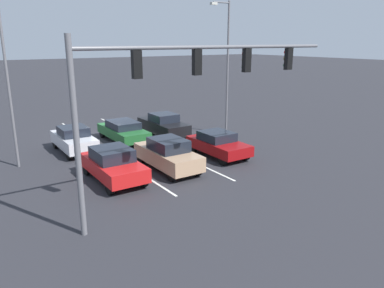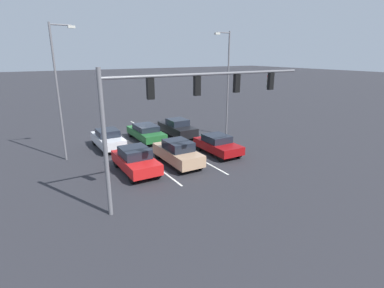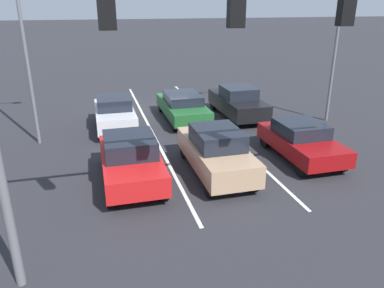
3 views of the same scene
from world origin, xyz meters
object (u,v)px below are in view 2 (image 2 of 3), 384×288
car_tan_midlane_front (178,153)px  car_black_leftlane_second (177,128)px  car_red_rightlane_front (136,160)px  traffic_signal_gantry (185,99)px  street_lamp_right_shoulder (59,86)px  car_darkgreen_midlane_second (146,132)px  street_lamp_left_shoulder (227,79)px  car_silver_rightlane_second (108,139)px  car_maroon_leftlane_front (218,144)px

car_tan_midlane_front → car_black_leftlane_second: (-3.26, -6.22, -0.01)m
car_red_rightlane_front → traffic_signal_gantry: 6.19m
street_lamp_right_shoulder → car_darkgreen_midlane_second: bearing=-165.5°
car_tan_midlane_front → street_lamp_left_shoulder: bearing=-148.5°
car_silver_rightlane_second → street_lamp_right_shoulder: bearing=18.7°
car_tan_midlane_front → car_red_rightlane_front: (2.96, -0.08, -0.01)m
car_black_leftlane_second → traffic_signal_gantry: (5.06, 10.45, 4.29)m
car_maroon_leftlane_front → street_lamp_left_shoulder: size_ratio=0.45×
street_lamp_right_shoulder → street_lamp_left_shoulder: (-13.56, 0.32, -0.05)m
car_maroon_leftlane_front → street_lamp_left_shoulder: 7.03m
car_tan_midlane_front → car_silver_rightlane_second: (3.07, -5.87, -0.03)m
car_maroon_leftlane_front → street_lamp_left_shoulder: bearing=-132.7°
car_tan_midlane_front → car_red_rightlane_front: bearing=-1.5°
car_darkgreen_midlane_second → traffic_signal_gantry: 11.81m
car_tan_midlane_front → car_darkgreen_midlane_second: bearing=-93.4°
car_black_leftlane_second → car_silver_rightlane_second: car_black_leftlane_second is taller
car_darkgreen_midlane_second → car_black_leftlane_second: bearing=173.9°
car_darkgreen_midlane_second → street_lamp_right_shoulder: street_lamp_right_shoulder is taller
car_maroon_leftlane_front → car_darkgreen_midlane_second: bearing=-62.4°
car_tan_midlane_front → car_maroon_leftlane_front: 3.60m
car_tan_midlane_front → car_maroon_leftlane_front: bearing=-173.3°
car_maroon_leftlane_front → car_silver_rightlane_second: car_silver_rightlane_second is taller
traffic_signal_gantry → car_black_leftlane_second: bearing=-115.8°
car_silver_rightlane_second → street_lamp_left_shoulder: street_lamp_left_shoulder is taller
car_silver_rightlane_second → street_lamp_right_shoulder: 5.48m
car_darkgreen_midlane_second → traffic_signal_gantry: (2.18, 10.76, 4.37)m
car_black_leftlane_second → car_darkgreen_midlane_second: size_ratio=0.97×
car_black_leftlane_second → traffic_signal_gantry: 12.38m
car_black_leftlane_second → car_silver_rightlane_second: size_ratio=1.11×
traffic_signal_gantry → street_lamp_left_shoulder: (-9.12, -8.72, -0.01)m
car_tan_midlane_front → car_silver_rightlane_second: bearing=-62.4°
car_tan_midlane_front → traffic_signal_gantry: bearing=67.0°
car_red_rightlane_front → car_silver_rightlane_second: car_red_rightlane_front is taller
car_tan_midlane_front → car_silver_rightlane_second: size_ratio=1.08×
car_black_leftlane_second → car_tan_midlane_front: bearing=62.3°
car_tan_midlane_front → street_lamp_left_shoulder: street_lamp_left_shoulder is taller
street_lamp_right_shoulder → street_lamp_left_shoulder: bearing=178.6°
street_lamp_right_shoulder → car_maroon_leftlane_front: bearing=155.9°
car_silver_rightlane_second → street_lamp_left_shoulder: 11.33m
street_lamp_right_shoulder → car_tan_midlane_front: bearing=142.4°
car_black_leftlane_second → street_lamp_right_shoulder: street_lamp_right_shoulder is taller
car_maroon_leftlane_front → street_lamp_right_shoulder: 11.61m
car_silver_rightlane_second → car_darkgreen_midlane_second: (-3.46, -0.65, -0.06)m
car_red_rightlane_front → street_lamp_right_shoulder: street_lamp_right_shoulder is taller
street_lamp_left_shoulder → car_black_leftlane_second: bearing=-23.1°
car_tan_midlane_front → car_silver_rightlane_second: 6.63m
car_black_leftlane_second → street_lamp_right_shoulder: 10.53m
traffic_signal_gantry → street_lamp_left_shoulder: street_lamp_left_shoulder is taller
car_red_rightlane_front → street_lamp_left_shoulder: bearing=-156.8°
car_tan_midlane_front → street_lamp_right_shoulder: 8.97m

